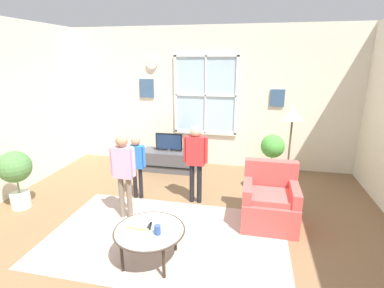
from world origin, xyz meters
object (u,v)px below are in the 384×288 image
(coffee_table, at_px, (149,231))
(potted_plant_corner, at_px, (16,172))
(cup, at_px, (158,230))
(potted_plant_by_window, at_px, (272,150))
(remote_near_books, at_px, (146,226))
(person_pink_shirt, at_px, (123,167))
(tv_stand, at_px, (169,161))
(remote_near_cup, at_px, (150,226))
(television, at_px, (169,142))
(person_blue_shirt, at_px, (137,160))
(book_stack, at_px, (139,224))
(armchair, at_px, (270,202))
(person_red_shirt, at_px, (196,155))
(floor_lamp, at_px, (292,123))

(coffee_table, bearing_deg, potted_plant_corner, 162.48)
(cup, height_order, potted_plant_by_window, potted_plant_by_window)
(remote_near_books, relative_size, person_pink_shirt, 0.11)
(tv_stand, xyz_separation_m, remote_near_cup, (0.58, -2.77, 0.21))
(television, distance_m, cup, 2.98)
(person_blue_shirt, bearing_deg, book_stack, -66.88)
(armchair, xyz_separation_m, potted_plant_corner, (-3.86, -0.37, 0.28))
(person_pink_shirt, bearing_deg, person_blue_shirt, 96.16)
(armchair, xyz_separation_m, person_red_shirt, (-1.16, 0.40, 0.49))
(book_stack, distance_m, remote_near_books, 0.09)
(television, relative_size, person_blue_shirt, 0.52)
(television, distance_m, armchair, 2.62)
(tv_stand, bearing_deg, person_red_shirt, -57.20)
(television, relative_size, coffee_table, 0.68)
(armchair, xyz_separation_m, book_stack, (-1.53, -1.10, 0.11))
(person_red_shirt, xyz_separation_m, floor_lamp, (1.45, 0.33, 0.52))
(television, relative_size, book_stack, 2.04)
(book_stack, relative_size, remote_near_books, 1.96)
(armchair, bearing_deg, person_blue_shirt, 170.94)
(person_blue_shirt, xyz_separation_m, person_red_shirt, (0.98, 0.06, 0.14))
(tv_stand, bearing_deg, coffee_table, -78.10)
(cup, height_order, remote_near_books, cup)
(person_pink_shirt, relative_size, potted_plant_corner, 1.36)
(person_pink_shirt, xyz_separation_m, potted_plant_corner, (-1.78, -0.07, -0.19))
(cup, bearing_deg, person_red_shirt, 86.16)
(cup, height_order, potted_plant_corner, potted_plant_corner)
(person_red_shirt, bearing_deg, tv_stand, 122.80)
(person_blue_shirt, distance_m, potted_plant_corner, 1.85)
(person_red_shirt, bearing_deg, person_pink_shirt, -142.57)
(remote_near_cup, xyz_separation_m, potted_plant_corner, (-2.45, 0.72, 0.18))
(armchair, relative_size, cup, 7.97)
(armchair, distance_m, person_pink_shirt, 2.15)
(armchair, xyz_separation_m, floor_lamp, (0.29, 0.74, 1.02))
(armchair, bearing_deg, remote_near_cup, -142.32)
(tv_stand, height_order, television, television)
(potted_plant_by_window, bearing_deg, remote_near_books, -118.02)
(potted_plant_by_window, xyz_separation_m, floor_lamp, (0.18, -1.09, 0.80))
(floor_lamp, bearing_deg, television, 157.45)
(remote_near_books, bearing_deg, potted_plant_corner, 163.18)
(book_stack, xyz_separation_m, person_red_shirt, (0.37, 1.50, 0.39))
(tv_stand, height_order, book_stack, book_stack)
(television, distance_m, potted_plant_corner, 2.78)
(book_stack, bearing_deg, cup, -22.86)
(cup, distance_m, floor_lamp, 2.64)
(remote_near_books, bearing_deg, remote_near_cup, 13.34)
(tv_stand, relative_size, potted_plant_corner, 1.23)
(book_stack, relative_size, person_red_shirt, 0.21)
(remote_near_cup, bearing_deg, tv_stand, 101.81)
(book_stack, relative_size, floor_lamp, 0.17)
(television, distance_m, potted_plant_by_window, 2.10)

